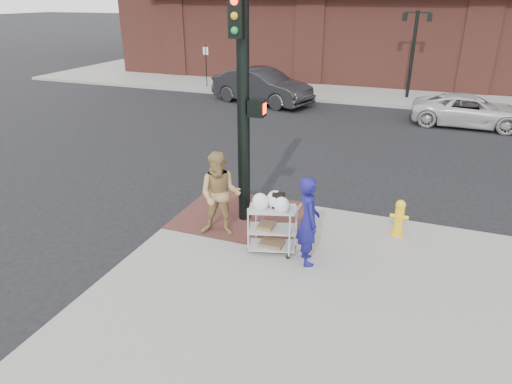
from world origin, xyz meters
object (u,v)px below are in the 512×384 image
at_px(woman_blue, 308,221).
at_px(minivan_white, 470,111).
at_px(traffic_signal_pole, 244,101).
at_px(sedan_dark, 262,86).
at_px(pedestrian_tan, 220,195).
at_px(lamp_post, 414,45).
at_px(fire_hydrant, 399,217).
at_px(utility_cart, 272,225).

xyz_separation_m(woman_blue, minivan_white, (3.34, 12.28, -0.40)).
height_order(traffic_signal_pole, sedan_dark, traffic_signal_pole).
distance_m(traffic_signal_pole, pedestrian_tan, 1.97).
relative_size(lamp_post, woman_blue, 2.32).
bearing_deg(lamp_post, sedan_dark, -153.29).
distance_m(traffic_signal_pole, woman_blue, 2.82).
bearing_deg(woman_blue, pedestrian_tan, 51.05).
bearing_deg(pedestrian_tan, fire_hydrant, 7.01).
bearing_deg(utility_cart, woman_blue, -11.45).
xyz_separation_m(pedestrian_tan, fire_hydrant, (3.49, 1.28, -0.50)).
bearing_deg(utility_cart, minivan_white, 71.38).
bearing_deg(traffic_signal_pole, minivan_white, 65.19).
xyz_separation_m(woman_blue, pedestrian_tan, (-1.97, 0.42, 0.04)).
relative_size(woman_blue, minivan_white, 0.39).
distance_m(pedestrian_tan, minivan_white, 13.00).
xyz_separation_m(sedan_dark, utility_cart, (5.00, -13.07, -0.11)).
height_order(pedestrian_tan, minivan_white, pedestrian_tan).
bearing_deg(minivan_white, fire_hydrant, 171.22).
xyz_separation_m(traffic_signal_pole, sedan_dark, (-3.99, 11.98, -2.01)).
bearing_deg(utility_cart, pedestrian_tan, 167.67).
xyz_separation_m(lamp_post, sedan_dark, (-6.46, -3.25, -1.80)).
bearing_deg(fire_hydrant, lamp_post, 93.10).
distance_m(lamp_post, woman_blue, 16.56).
relative_size(woman_blue, fire_hydrant, 2.16).
distance_m(utility_cart, fire_hydrant, 2.74).
xyz_separation_m(woman_blue, sedan_dark, (-5.75, 13.22, -0.19)).
bearing_deg(traffic_signal_pole, woman_blue, -35.13).
height_order(sedan_dark, minivan_white, sedan_dark).
bearing_deg(woman_blue, utility_cart, 51.59).
distance_m(woman_blue, minivan_white, 12.73).
xyz_separation_m(lamp_post, traffic_signal_pole, (-2.48, -15.23, 0.21)).
relative_size(sedan_dark, fire_hydrant, 6.25).
height_order(pedestrian_tan, utility_cart, pedestrian_tan).
distance_m(woman_blue, sedan_dark, 14.41).
bearing_deg(utility_cart, traffic_signal_pole, 133.05).
distance_m(lamp_post, fire_hydrant, 14.93).
bearing_deg(pedestrian_tan, lamp_post, 67.38).
height_order(woman_blue, fire_hydrant, woman_blue).
height_order(woman_blue, pedestrian_tan, pedestrian_tan).
distance_m(minivan_white, fire_hydrant, 10.74).
relative_size(woman_blue, utility_cart, 1.39).
xyz_separation_m(lamp_post, utility_cart, (-1.46, -16.32, -1.91)).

